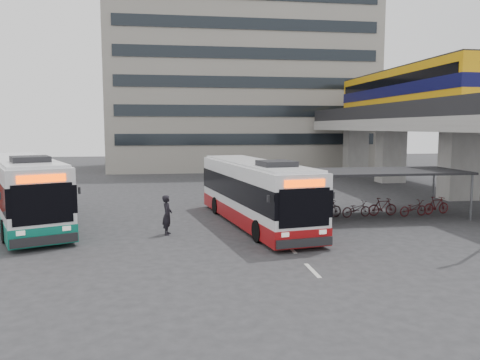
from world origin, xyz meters
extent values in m
plane|color=#28282B|center=(0.00, 0.00, 0.00)|extent=(120.00, 120.00, 0.00)
cube|color=gray|center=(17.00, 8.00, 2.30)|extent=(2.20, 1.60, 4.60)
cube|color=gray|center=(17.00, 18.00, 2.30)|extent=(2.20, 1.60, 4.60)
cube|color=gray|center=(17.00, 26.00, 2.30)|extent=(2.20, 1.60, 4.60)
cube|color=gray|center=(17.00, 12.00, 5.05)|extent=(8.00, 32.00, 0.90)
cube|color=black|center=(13.25, 12.00, 6.05)|extent=(0.35, 32.00, 1.10)
cube|color=black|center=(20.75, 12.00, 6.05)|extent=(0.35, 32.00, 1.10)
cube|color=#CC900C|center=(17.00, 15.95, 7.60)|extent=(2.90, 20.00, 3.90)
cube|color=#0A0B39|center=(17.00, 15.95, 7.80)|extent=(2.98, 20.02, 0.90)
cube|color=black|center=(17.00, 15.95, 8.60)|extent=(2.96, 19.20, 0.70)
cube|color=black|center=(17.00, 15.95, 9.55)|extent=(2.70, 19.60, 0.25)
cylinder|color=#595B60|center=(3.70, 4.80, 1.20)|extent=(0.12, 0.12, 2.40)
cylinder|color=#595B60|center=(13.30, 4.80, 1.20)|extent=(0.12, 0.12, 2.40)
cylinder|color=#595B60|center=(3.70, 1.20, 1.20)|extent=(0.12, 0.12, 2.40)
cylinder|color=#595B60|center=(13.30, 1.20, 1.20)|extent=(0.12, 0.12, 2.40)
cube|color=black|center=(8.50, 3.00, 2.48)|extent=(10.00, 4.00, 0.12)
imported|color=black|center=(4.50, 3.00, 0.45)|extent=(1.71, 0.60, 0.90)
imported|color=black|center=(6.10, 3.00, 0.50)|extent=(1.66, 0.47, 1.00)
imported|color=black|center=(7.70, 3.00, 0.45)|extent=(1.72, 0.60, 0.90)
imported|color=black|center=(9.30, 3.00, 0.50)|extent=(1.66, 0.47, 1.00)
imported|color=#350C0F|center=(10.90, 3.00, 0.45)|extent=(1.71, 0.60, 0.90)
imported|color=#3F0C0F|center=(12.50, 3.00, 0.50)|extent=(1.66, 0.47, 1.00)
cube|color=gray|center=(6.00, 36.00, 12.50)|extent=(30.00, 15.00, 25.00)
cube|color=beige|center=(2.50, -6.00, 0.01)|extent=(0.15, 1.60, 0.01)
cube|color=beige|center=(2.50, -3.00, 0.01)|extent=(0.15, 1.60, 0.01)
cube|color=beige|center=(2.50, 0.00, 0.01)|extent=(0.15, 1.60, 0.01)
cube|color=white|center=(1.90, 1.99, 1.74)|extent=(4.31, 11.72, 2.63)
cube|color=maroon|center=(1.90, 1.99, 0.53)|extent=(4.36, 11.76, 0.72)
cube|color=black|center=(1.90, 1.99, 1.86)|extent=(4.37, 11.75, 1.10)
cube|color=#FC3E00|center=(2.86, -3.66, 2.72)|extent=(1.70, 0.36, 0.29)
cube|color=black|center=(2.38, -0.84, 3.27)|extent=(1.70, 1.75, 0.27)
cylinder|color=black|center=(1.39, -1.82, 0.48)|extent=(0.44, 0.99, 0.96)
cylinder|color=black|center=(2.49, 5.35, 0.48)|extent=(0.44, 0.99, 0.96)
cube|color=white|center=(-9.62, 3.67, 1.84)|extent=(7.10, 12.17, 2.78)
cube|color=#0C6D57|center=(-9.62, 3.67, 0.56)|extent=(7.15, 12.23, 0.76)
cube|color=black|center=(-9.62, 3.67, 1.97)|extent=(7.16, 12.22, 1.16)
cube|color=#FC3E00|center=(-7.26, -1.92, 2.88)|extent=(1.69, 0.78, 0.30)
cube|color=black|center=(-8.44, 0.88, 3.46)|extent=(2.05, 2.09, 0.28)
cylinder|color=black|center=(-9.22, -0.38, 0.51)|extent=(0.67, 1.05, 1.01)
cylinder|color=black|center=(-9.83, 7.27, 0.51)|extent=(0.67, 1.05, 1.01)
imported|color=black|center=(-2.45, 0.20, 0.91)|extent=(0.53, 0.72, 1.81)
camera|label=1|loc=(-2.20, -21.00, 4.88)|focal=35.00mm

